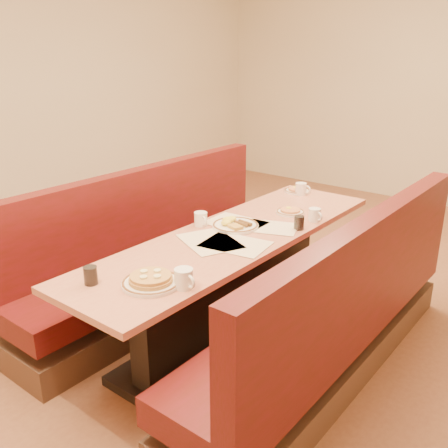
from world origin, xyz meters
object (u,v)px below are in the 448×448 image
Objects in this scene: booth_right at (334,323)px; coffee_mug_a at (184,278)px; coffee_mug_b at (201,219)px; booth_left at (159,260)px; pancake_plate at (151,281)px; coffee_mug_c at (315,215)px; soda_tumbler_mid at (299,223)px; eggs_plate at (235,225)px; coffee_mug_d at (301,189)px; diner_table at (235,286)px; soda_tumbler_near at (91,275)px.

coffee_mug_a is (-0.47, -0.77, 0.44)m from booth_right.
booth_right is at bearing 24.09° from coffee_mug_b.
booth_left is 8.33× the size of pancake_plate.
coffee_mug_b is 1.04× the size of coffee_mug_c.
eggs_plate is at bearing -146.76° from soda_tumbler_mid.
booth_left reaches higher than coffee_mug_a.
soda_tumbler_mid reaches higher than eggs_plate.
coffee_mug_d is at bearing 92.85° from eggs_plate.
booth_right is 8.05× the size of eggs_plate.
coffee_mug_a is 1.16× the size of coffee_mug_c.
pancake_plate is 0.92m from coffee_mug_b.
diner_table is 27.13× the size of soda_tumbler_mid.
eggs_plate is 0.43m from soda_tumbler_mid.
booth_right reaches higher than coffee_mug_a.
booth_left is at bearing -136.35° from coffee_mug_d.
coffee_mug_b is at bearing -174.71° from diner_table.
booth_right is 21.42× the size of coffee_mug_c.
eggs_plate is at bearing 101.15° from pancake_plate.
coffee_mug_a is 1.10m from soda_tumbler_mid.
diner_table is 0.73m from booth_right.
booth_left is 1.23m from coffee_mug_c.
pancake_plate is at bearing 36.13° from soda_tumbler_near.
diner_table is 1.14m from coffee_mug_d.
booth_left reaches higher than pancake_plate.
soda_tumbler_near is at bearing -97.65° from diner_table.
diner_table is 19.73× the size of coffee_mug_d.
pancake_plate is 2.21× the size of coffee_mug_a.
coffee_mug_a is at bearing -68.41° from eggs_plate.
booth_left is at bearing 134.52° from pancake_plate.
booth_right is 1.42m from soda_tumbler_near.
booth_right is 19.73× the size of coffee_mug_d.
coffee_mug_a is 1.31m from coffee_mug_c.
soda_tumbler_near is (-0.25, -0.18, 0.02)m from pancake_plate.
eggs_plate is at bearing -108.95° from coffee_mug_c.
coffee_mug_c is (-0.45, 0.54, 0.44)m from booth_right.
diner_table is 0.74m from coffee_mug_c.
coffee_mug_c is 1.63m from soda_tumbler_near.
soda_tumbler_near reaches higher than eggs_plate.
coffee_mug_d is at bearing 147.94° from coffee_mug_c.
booth_left reaches higher than coffee_mug_c.
eggs_plate reaches higher than diner_table.
coffee_mug_a reaches higher than coffee_mug_d.
coffee_mug_d is (-0.39, 1.83, -0.00)m from coffee_mug_a.
coffee_mug_a is at bearing 33.12° from soda_tumbler_near.
booth_right reaches higher than coffee_mug_c.
soda_tumbler_near is (-0.40, -0.26, -0.01)m from coffee_mug_a.
soda_tumbler_near is at bearing -107.10° from soda_tumbler_mid.
coffee_mug_a reaches higher than pancake_plate.
coffee_mug_c is 1.21× the size of soda_tumbler_near.
soda_tumbler_near is at bearing -130.04° from booth_right.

